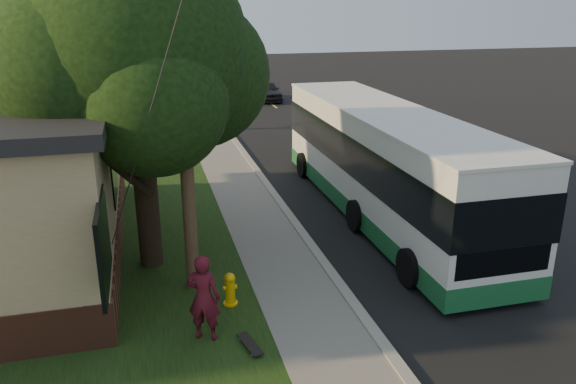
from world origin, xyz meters
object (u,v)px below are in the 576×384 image
at_px(utility_pole, 182,89).
at_px(distant_car, 266,90).
at_px(skateboarder, 204,297).
at_px(skateboard_main, 250,344).
at_px(fire_hydrant, 230,289).
at_px(bare_tree_near, 154,90).
at_px(traffic_signal, 199,44).
at_px(leafy_tree, 136,56).
at_px(bare_tree_far, 155,67).
at_px(transit_bus, 385,161).

relative_size(utility_pole, distant_car, 2.31).
distance_m(skateboarder, skateboard_main, 1.25).
bearing_deg(fire_hydrant, distant_car, 75.79).
distance_m(fire_hydrant, skateboard_main, 1.72).
bearing_deg(distant_car, bare_tree_near, -132.96).
distance_m(bare_tree_near, traffic_signal, 16.52).
bearing_deg(bare_tree_near, leafy_tree, -92.50).
bearing_deg(leafy_tree, utility_pole, -62.40).
bearing_deg(skateboarder, bare_tree_far, -66.64).
relative_size(transit_bus, skateboard_main, 14.08).
distance_m(utility_pole, distant_car, 26.35).
relative_size(utility_pole, bare_tree_near, 2.11).
height_order(transit_bus, skateboarder, transit_bus).
distance_m(skateboarder, distant_car, 28.12).
bearing_deg(distant_car, traffic_signal, 113.67).
xyz_separation_m(bare_tree_near, transit_bus, (6.37, -13.67, -0.39)).
height_order(utility_pole, skateboarder, utility_pole).
xyz_separation_m(traffic_signal, skateboard_main, (-3.00, -35.69, -3.04)).
relative_size(transit_bus, distant_car, 3.11).
xyz_separation_m(skateboarder, skateboard_main, (0.78, -0.53, -0.83)).
relative_size(traffic_signal, skateboard_main, 6.35).
relative_size(skateboarder, skateboard_main, 2.05).
distance_m(fire_hydrant, traffic_signal, 34.25).
xyz_separation_m(utility_pole, transit_bus, (6.17, 3.33, -2.87)).
height_order(bare_tree_far, traffic_signal, traffic_signal).
distance_m(utility_pole, skateboarder, 4.26).
bearing_deg(utility_pole, traffic_signal, 83.42).
bearing_deg(skateboard_main, leafy_tree, 111.05).
bearing_deg(skateboarder, skateboard_main, 169.75).
distance_m(bare_tree_far, skateboard_main, 31.75).
height_order(fire_hydrant, skateboard_main, fire_hydrant).
bearing_deg(fire_hydrant, transit_bus, 38.37).
bearing_deg(skateboarder, fire_hydrant, -96.28).
xyz_separation_m(traffic_signal, skateboarder, (-3.78, -35.17, -2.20)).
height_order(leafy_tree, skateboard_main, leafy_tree).
height_order(bare_tree_near, bare_tree_far, bare_tree_near).
height_order(bare_tree_far, skateboarder, bare_tree_far).
relative_size(utility_pole, skateboarder, 5.10).
bearing_deg(traffic_signal, utility_pole, -96.58).
bearing_deg(bare_tree_far, skateboarder, -90.51).
distance_m(fire_hydrant, bare_tree_far, 30.04).
relative_size(bare_tree_far, traffic_signal, 0.73).
xyz_separation_m(fire_hydrant, skateboarder, (-0.68, -1.17, 0.53)).
height_order(skateboarder, skateboard_main, skateboarder).
xyz_separation_m(fire_hydrant, transit_bus, (5.47, 4.33, 1.33)).
distance_m(leafy_tree, skateboarder, 5.75).
relative_size(bare_tree_near, skateboard_main, 4.97).
bearing_deg(traffic_signal, fire_hydrant, -95.21).
height_order(fire_hydrant, transit_bus, transit_bus).
bearing_deg(utility_pole, fire_hydrant, -54.62).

